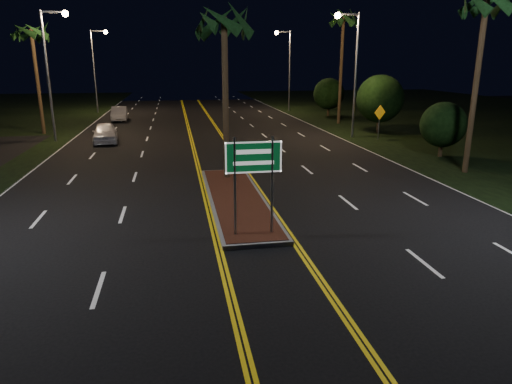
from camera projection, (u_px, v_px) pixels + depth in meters
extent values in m
plane|color=black|center=(271.00, 275.00, 12.37)|extent=(120.00, 120.00, 0.00)
cube|color=gray|center=(237.00, 199.00, 18.97)|extent=(2.25, 10.25, 0.15)
cube|color=#592819|center=(237.00, 197.00, 18.95)|extent=(2.00, 10.00, 0.02)
cylinder|color=gray|center=(235.00, 187.00, 14.44)|extent=(0.08, 0.08, 3.20)
cylinder|color=gray|center=(272.00, 186.00, 14.64)|extent=(0.08, 0.08, 3.20)
cube|color=#07471E|center=(254.00, 157.00, 14.28)|extent=(1.80, 0.04, 1.00)
cube|color=white|center=(254.00, 157.00, 14.25)|extent=(1.80, 0.01, 1.00)
cylinder|color=gray|center=(48.00, 78.00, 32.00)|extent=(0.18, 0.18, 9.00)
cube|color=gray|center=(53.00, 12.00, 30.94)|extent=(1.60, 0.12, 0.12)
sphere|color=#FFBC72|center=(65.00, 14.00, 31.10)|extent=(0.44, 0.44, 0.44)
cylinder|color=gray|center=(94.00, 72.00, 50.94)|extent=(0.18, 0.18, 9.00)
cube|color=gray|center=(98.00, 31.00, 49.88)|extent=(1.60, 0.12, 0.12)
sphere|color=#FFBC72|center=(106.00, 32.00, 50.04)|extent=(0.44, 0.44, 0.44)
cylinder|color=gray|center=(356.00, 77.00, 33.81)|extent=(0.18, 0.18, 9.00)
cube|color=gray|center=(349.00, 14.00, 32.48)|extent=(1.60, 0.12, 0.12)
sphere|color=#FFBC72|center=(338.00, 16.00, 32.37)|extent=(0.44, 0.44, 0.44)
cylinder|color=gray|center=(290.00, 72.00, 52.74)|extent=(0.18, 0.18, 9.00)
cube|color=gray|center=(284.00, 32.00, 51.41)|extent=(1.60, 0.12, 0.12)
sphere|color=#FFBC72|center=(277.00, 33.00, 51.31)|extent=(0.44, 0.44, 0.44)
cylinder|color=#382819|center=(226.00, 103.00, 21.28)|extent=(0.28, 0.28, 7.50)
cylinder|color=#382819|center=(38.00, 83.00, 35.62)|extent=(0.28, 0.28, 8.00)
cylinder|color=#382819|center=(475.00, 89.00, 22.77)|extent=(0.28, 0.28, 8.50)
cylinder|color=#382819|center=(341.00, 71.00, 41.62)|extent=(0.28, 0.28, 9.50)
cylinder|color=#382819|center=(440.00, 149.00, 27.77)|extent=(0.24, 0.24, 0.90)
sphere|color=black|center=(443.00, 125.00, 27.36)|extent=(2.70, 2.70, 2.70)
cylinder|color=#382819|center=(378.00, 125.00, 37.27)|extent=(0.24, 0.24, 1.26)
sphere|color=black|center=(380.00, 99.00, 36.69)|extent=(3.78, 3.78, 3.78)
cylinder|color=#382819|center=(328.00, 111.00, 48.62)|extent=(0.24, 0.24, 1.08)
sphere|color=black|center=(329.00, 94.00, 48.13)|extent=(3.24, 3.24, 3.24)
imported|color=white|center=(105.00, 131.00, 32.61)|extent=(2.60, 5.07, 1.63)
imported|color=silver|center=(119.00, 113.00, 44.81)|extent=(2.29, 4.83, 1.58)
cylinder|color=gray|center=(379.00, 125.00, 33.68)|extent=(0.07, 0.07, 2.22)
cube|color=orange|center=(380.00, 112.00, 33.42)|extent=(1.01, 0.39, 1.07)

